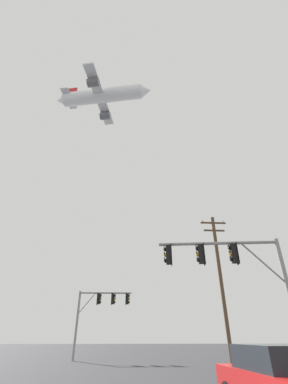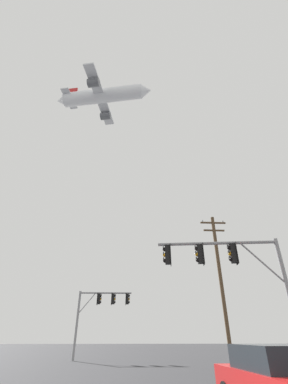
{
  "view_description": "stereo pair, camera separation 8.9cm",
  "coord_description": "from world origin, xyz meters",
  "views": [
    {
      "loc": [
        -0.98,
        -5.67,
        1.79
      ],
      "look_at": [
        0.5,
        19.2,
        15.62
      ],
      "focal_mm": 24.42,
      "sensor_mm": 36.0,
      "label": 1
    },
    {
      "loc": [
        -0.89,
        -5.67,
        1.79
      ],
      "look_at": [
        0.5,
        19.2,
        15.62
      ],
      "focal_mm": 24.42,
      "sensor_mm": 36.0,
      "label": 2
    }
  ],
  "objects": [
    {
      "name": "signal_pole_near",
      "position": [
        3.95,
        6.55,
        4.63
      ],
      "size": [
        5.8,
        1.0,
        5.98
      ],
      "color": "gray",
      "rests_on": "ground"
    },
    {
      "name": "signal_pole_far",
      "position": [
        -3.44,
        20.45,
        4.25
      ],
      "size": [
        4.88,
        0.52,
        5.52
      ],
      "color": "gray",
      "rests_on": "ground"
    },
    {
      "name": "utility_pole",
      "position": [
        6.28,
        15.1,
        5.79
      ],
      "size": [
        2.2,
        0.28,
        10.95
      ],
      "color": "brown",
      "rests_on": "ground"
    },
    {
      "name": "airplane",
      "position": [
        -8.41,
        38.61,
        52.62
      ],
      "size": [
        23.49,
        18.14,
        6.41
      ],
      "color": "white"
    },
    {
      "name": "parked_car",
      "position": [
        2.96,
        2.27,
        0.83
      ],
      "size": [
        2.07,
        4.19,
        1.6
      ],
      "color": "red",
      "rests_on": "ground"
    }
  ]
}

